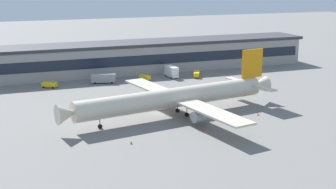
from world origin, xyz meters
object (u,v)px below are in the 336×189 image
Objects in this scene: traffic_cone_0 at (131,142)px; belt_loader at (197,74)px; catering_truck at (171,71)px; traffic_cone_2 at (258,114)px; airliner at (176,97)px; pushback_tractor at (49,85)px; traffic_cone_1 at (204,129)px; follow_me_car at (145,77)px; fuel_truck at (103,78)px.

belt_loader is at bearing 54.62° from traffic_cone_0.
catering_truck is 10.79× the size of traffic_cone_2.
pushback_tractor is at bearing 121.06° from airliner.
belt_loader reaches higher than traffic_cone_1.
traffic_cone_0 is at bearing -110.84° from follow_me_car.
traffic_cone_1 is at bearing -112.54° from belt_loader.
follow_me_car reaches higher than traffic_cone_0.
belt_loader reaches higher than follow_me_car.
belt_loader is 9.54m from catering_truck.
catering_truck is 10.04× the size of traffic_cone_0.
traffic_cone_1 is (-4.51, -59.83, -0.79)m from follow_me_car.
airliner is at bearing -58.94° from pushback_tractor.
belt_loader is at bearing 84.10° from traffic_cone_2.
pushback_tractor is (-27.61, 45.84, -3.96)m from airliner.
belt_loader reaches higher than pushback_tractor.
traffic_cone_0 is 39.47m from traffic_cone_2.
follow_me_car is at bearing -0.62° from pushback_tractor.
fuel_truck reaches higher than traffic_cone_1.
traffic_cone_0 is at bearing -118.36° from catering_truck.
pushback_tractor reaches higher than traffic_cone_1.
belt_loader is at bearing -3.15° from follow_me_car.
fuel_truck is (-15.31, 0.61, 0.79)m from follow_me_car.
follow_me_car reaches higher than pushback_tractor.
airliner is 49.85m from catering_truck.
catering_truck reaches higher than traffic_cone_0.
follow_me_car is 0.88× the size of pushback_tractor.
follow_me_car is 15.35m from fuel_truck.
pushback_tractor is at bearing 115.88° from traffic_cone_1.
traffic_cone_1 is (-15.23, -61.20, -1.99)m from catering_truck.
catering_truck is (16.82, 46.85, -2.72)m from airliner.
fuel_truck reaches higher than belt_loader.
traffic_cone_1 is at bearing -94.31° from follow_me_car.
traffic_cone_0 is (-17.73, -17.17, -4.65)m from airliner.
traffic_cone_2 is at bearing 13.83° from traffic_cone_0.
airliner is 9.66× the size of belt_loader.
pushback_tractor is 8.01× the size of traffic_cone_2.
catering_truck is at bearing 61.64° from traffic_cone_0.
traffic_cone_0 is at bearing -97.68° from fuel_truck.
traffic_cone_1 is at bearing -83.66° from airliner.
airliner is 22.48m from traffic_cone_2.
airliner reaches higher than catering_truck.
traffic_cone_0 is (-8.53, -63.25, -1.52)m from fuel_truck.
follow_me_car is 67.03m from traffic_cone_0.
fuel_truck is at bearing 82.32° from traffic_cone_0.
traffic_cone_2 is (29.80, -53.82, -1.54)m from fuel_truck.
airliner is 47.10m from fuel_truck.
catering_truck is 54.75m from traffic_cone_2.
traffic_cone_0 is at bearing -135.93° from airliner.
fuel_truck is at bearing -178.32° from catering_truck.
traffic_cone_2 is (48.19, -53.58, -0.71)m from pushback_tractor.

